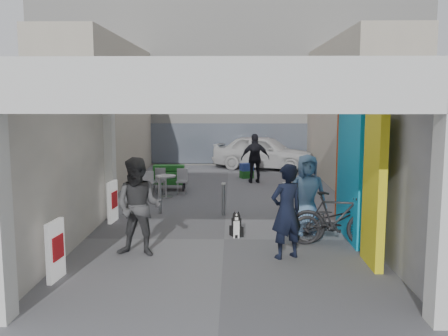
{
  "coord_description": "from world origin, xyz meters",
  "views": [
    {
      "loc": [
        0.18,
        -10.37,
        2.98
      ],
      "look_at": [
        -0.02,
        1.0,
        1.41
      ],
      "focal_mm": 40.0,
      "sensor_mm": 36.0,
      "label": 1
    }
  ],
  "objects_px": {
    "produce_stand": "(168,180)",
    "border_collie": "(236,227)",
    "cafe_set": "(164,186)",
    "bicycle_front": "(334,221)",
    "man_back_turned": "(139,207)",
    "man_with_dog": "(286,211)",
    "man_crates": "(255,158)",
    "man_elderly": "(307,194)",
    "bicycle_rear": "(336,219)",
    "white_van": "(264,152)"
  },
  "relations": [
    {
      "from": "produce_stand",
      "to": "border_collie",
      "type": "xyz_separation_m",
      "value": [
        2.21,
        -5.68,
        -0.09
      ]
    },
    {
      "from": "cafe_set",
      "to": "produce_stand",
      "type": "relative_size",
      "value": 1.09
    },
    {
      "from": "produce_stand",
      "to": "bicycle_front",
      "type": "height_order",
      "value": "bicycle_front"
    },
    {
      "from": "bicycle_front",
      "to": "man_back_turned",
      "type": "bearing_deg",
      "value": 93.4
    },
    {
      "from": "cafe_set",
      "to": "bicycle_front",
      "type": "relative_size",
      "value": 0.74
    },
    {
      "from": "cafe_set",
      "to": "border_collie",
      "type": "distance_m",
      "value": 5.2
    },
    {
      "from": "man_with_dog",
      "to": "man_crates",
      "type": "relative_size",
      "value": 1.02
    },
    {
      "from": "man_back_turned",
      "to": "man_elderly",
      "type": "height_order",
      "value": "man_back_turned"
    },
    {
      "from": "cafe_set",
      "to": "man_with_dog",
      "type": "relative_size",
      "value": 0.74
    },
    {
      "from": "man_with_dog",
      "to": "man_elderly",
      "type": "height_order",
      "value": "man_with_dog"
    },
    {
      "from": "man_crates",
      "to": "bicycle_front",
      "type": "distance_m",
      "value": 7.67
    },
    {
      "from": "border_collie",
      "to": "bicycle_front",
      "type": "xyz_separation_m",
      "value": [
        2.02,
        -0.44,
        0.24
      ]
    },
    {
      "from": "man_crates",
      "to": "man_elderly",
      "type": "bearing_deg",
      "value": 89.88
    },
    {
      "from": "man_elderly",
      "to": "bicycle_rear",
      "type": "relative_size",
      "value": 0.96
    },
    {
      "from": "border_collie",
      "to": "man_crates",
      "type": "xyz_separation_m",
      "value": [
        0.72,
        7.11,
        0.65
      ]
    },
    {
      "from": "man_with_dog",
      "to": "man_crates",
      "type": "bearing_deg",
      "value": -114.89
    },
    {
      "from": "border_collie",
      "to": "man_back_turned",
      "type": "relative_size",
      "value": 0.31
    },
    {
      "from": "border_collie",
      "to": "white_van",
      "type": "distance_m",
      "value": 10.75
    },
    {
      "from": "produce_stand",
      "to": "border_collie",
      "type": "height_order",
      "value": "produce_stand"
    },
    {
      "from": "bicycle_front",
      "to": "bicycle_rear",
      "type": "relative_size",
      "value": 0.97
    },
    {
      "from": "man_with_dog",
      "to": "cafe_set",
      "type": "bearing_deg",
      "value": -88.95
    },
    {
      "from": "man_crates",
      "to": "border_collie",
      "type": "bearing_deg",
      "value": 77.09
    },
    {
      "from": "bicycle_front",
      "to": "cafe_set",
      "type": "bearing_deg",
      "value": 30.38
    },
    {
      "from": "man_elderly",
      "to": "cafe_set",
      "type": "bearing_deg",
      "value": 123.29
    },
    {
      "from": "cafe_set",
      "to": "man_elderly",
      "type": "distance_m",
      "value": 5.84
    },
    {
      "from": "man_with_dog",
      "to": "man_back_turned",
      "type": "bearing_deg",
      "value": -28.55
    },
    {
      "from": "border_collie",
      "to": "man_back_turned",
      "type": "xyz_separation_m",
      "value": [
        -1.87,
        -1.31,
        0.72
      ]
    },
    {
      "from": "man_crates",
      "to": "man_back_turned",
      "type": "bearing_deg",
      "value": 65.75
    },
    {
      "from": "man_elderly",
      "to": "bicycle_rear",
      "type": "height_order",
      "value": "man_elderly"
    },
    {
      "from": "cafe_set",
      "to": "produce_stand",
      "type": "height_order",
      "value": "produce_stand"
    },
    {
      "from": "border_collie",
      "to": "man_with_dog",
      "type": "xyz_separation_m",
      "value": [
        0.93,
        -1.42,
        0.67
      ]
    },
    {
      "from": "man_back_turned",
      "to": "bicycle_rear",
      "type": "bearing_deg",
      "value": 19.34
    },
    {
      "from": "bicycle_rear",
      "to": "white_van",
      "type": "distance_m",
      "value": 11.28
    },
    {
      "from": "bicycle_rear",
      "to": "white_van",
      "type": "bearing_deg",
      "value": 16.02
    },
    {
      "from": "cafe_set",
      "to": "man_crates",
      "type": "bearing_deg",
      "value": 39.24
    },
    {
      "from": "cafe_set",
      "to": "white_van",
      "type": "bearing_deg",
      "value": 59.84
    },
    {
      "from": "cafe_set",
      "to": "man_crates",
      "type": "xyz_separation_m",
      "value": [
        2.95,
        2.41,
        0.6
      ]
    },
    {
      "from": "produce_stand",
      "to": "white_van",
      "type": "relative_size",
      "value": 0.28
    },
    {
      "from": "man_crates",
      "to": "bicycle_rear",
      "type": "distance_m",
      "value": 7.81
    },
    {
      "from": "man_with_dog",
      "to": "bicycle_front",
      "type": "height_order",
      "value": "man_with_dog"
    },
    {
      "from": "cafe_set",
      "to": "man_elderly",
      "type": "relative_size",
      "value": 0.74
    },
    {
      "from": "bicycle_front",
      "to": "man_crates",
      "type": "bearing_deg",
      "value": 0.5
    },
    {
      "from": "bicycle_rear",
      "to": "man_elderly",
      "type": "bearing_deg",
      "value": 40.34
    },
    {
      "from": "bicycle_rear",
      "to": "man_crates",
      "type": "bearing_deg",
      "value": 21.65
    },
    {
      "from": "bicycle_front",
      "to": "man_with_dog",
      "type": "bearing_deg",
      "value": 122.8
    },
    {
      "from": "bicycle_rear",
      "to": "man_back_turned",
      "type": "bearing_deg",
      "value": 112.48
    },
    {
      "from": "bicycle_front",
      "to": "bicycle_rear",
      "type": "height_order",
      "value": "bicycle_rear"
    },
    {
      "from": "border_collie",
      "to": "man_back_turned",
      "type": "height_order",
      "value": "man_back_turned"
    },
    {
      "from": "produce_stand",
      "to": "man_crates",
      "type": "distance_m",
      "value": 3.31
    },
    {
      "from": "border_collie",
      "to": "bicycle_rear",
      "type": "height_order",
      "value": "bicycle_rear"
    }
  ]
}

